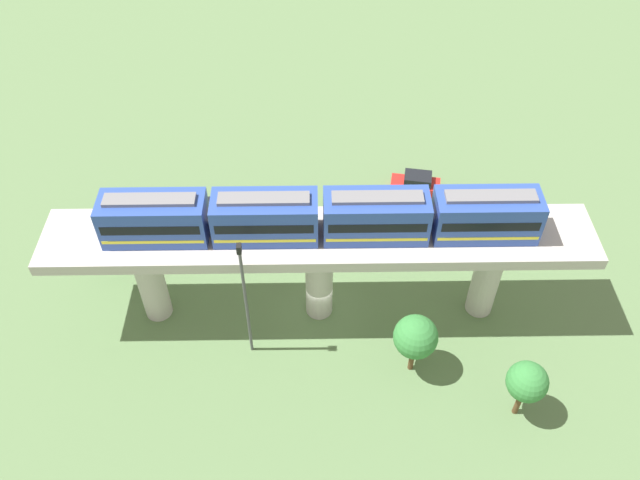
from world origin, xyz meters
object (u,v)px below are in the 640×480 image
Objects in this scene: tree_mid_lot at (416,337)px; signal_post at (245,297)px; train at (321,217)px; parked_car_red at (416,184)px; tree_near_viaduct at (121,231)px; parked_car_silver at (200,213)px; tree_far_corner at (527,382)px.

signal_post is at bearing -98.77° from tree_mid_lot.
train is 5.48× the size of tree_mid_lot.
parked_car_red is at bearing 146.86° from train.
tree_near_viaduct is 0.92× the size of tree_mid_lot.
signal_post is (12.96, 5.02, 5.02)m from parked_car_silver.
parked_car_silver is 0.99× the size of parked_car_red.
train is at bearing -23.19° from parked_car_red.
train is 6.23× the size of parked_car_silver.
tree_far_corner reaches higher than parked_car_red.
signal_post is (16.30, -13.22, 5.02)m from parked_car_red.
tree_far_corner reaches higher than tree_near_viaduct.
parked_car_silver is 14.77m from signal_post.
signal_post is at bearing 49.07° from tree_near_viaduct.
parked_car_silver is at bearing 129.00° from tree_near_viaduct.
tree_far_corner is at bearing 73.56° from signal_post.
train is 5.96× the size of tree_near_viaduct.
tree_far_corner is at bearing 55.57° from train.
tree_mid_lot reaches higher than tree_far_corner.
signal_post reaches higher than tree_far_corner.
train is 9.80m from tree_mid_lot.
tree_far_corner is (21.36, 3.91, 2.78)m from parked_car_red.
tree_near_viaduct is 0.95× the size of tree_far_corner.
parked_car_red is 0.43× the size of signal_post.
tree_far_corner is (13.86, 27.28, 0.60)m from tree_near_viaduct.
tree_mid_lot reaches higher than parked_car_silver.
parked_car_silver is at bearing -134.23° from train.
train is 5.66× the size of tree_far_corner.
tree_near_viaduct is (7.50, -23.37, 2.18)m from parked_car_red.
tree_near_viaduct is 23.42m from tree_mid_lot.
parked_car_red is at bearing 172.30° from tree_mid_lot.
tree_near_viaduct is 0.44× the size of signal_post.
parked_car_red is (-3.35, 18.24, 0.00)m from parked_car_silver.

